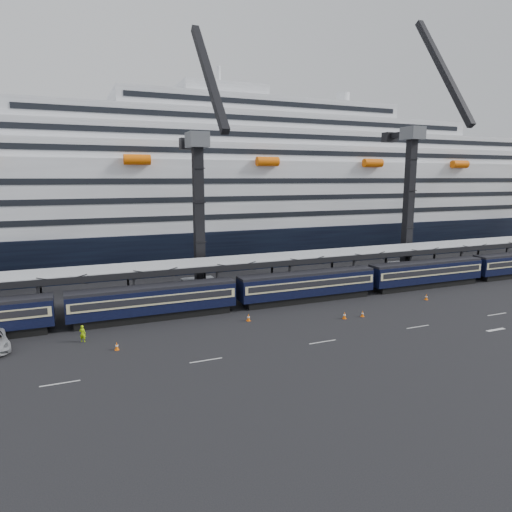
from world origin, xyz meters
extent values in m
plane|color=black|center=(0.00, 0.00, 0.00)|extent=(260.00, 260.00, 0.00)
cube|color=beige|center=(-38.00, -4.00, 0.01)|extent=(3.00, 0.15, 0.02)
cube|color=beige|center=(-26.00, -4.00, 0.01)|extent=(3.00, 0.15, 0.02)
cube|color=beige|center=(-14.00, -4.00, 0.01)|extent=(3.00, 0.15, 0.02)
cube|color=beige|center=(-2.00, -4.00, 0.01)|extent=(3.00, 0.15, 0.02)
cube|color=beige|center=(10.00, -4.00, 0.01)|extent=(3.00, 0.15, 0.02)
cube|color=beige|center=(5.00, -8.00, 0.01)|extent=(2.50, 0.40, 0.02)
cube|color=black|center=(-28.00, 10.00, 0.45)|extent=(17.48, 2.40, 0.90)
cube|color=black|center=(-28.00, 10.00, 2.25)|extent=(19.00, 2.80, 2.70)
cube|color=beige|center=(-28.00, 10.00, 2.55)|extent=(18.62, 2.92, 1.05)
cube|color=black|center=(-28.00, 10.00, 2.60)|extent=(17.86, 2.98, 0.70)
cube|color=black|center=(-28.00, 10.00, 3.75)|extent=(19.00, 2.50, 0.35)
cube|color=black|center=(-8.00, 10.00, 0.45)|extent=(17.48, 2.40, 0.90)
cube|color=black|center=(-8.00, 10.00, 2.25)|extent=(19.00, 2.80, 2.70)
cube|color=beige|center=(-8.00, 10.00, 2.55)|extent=(18.62, 2.92, 1.05)
cube|color=black|center=(-8.00, 10.00, 2.60)|extent=(17.86, 2.98, 0.70)
cube|color=black|center=(-8.00, 10.00, 3.75)|extent=(19.00, 2.50, 0.35)
cube|color=black|center=(12.00, 10.00, 0.45)|extent=(17.48, 2.40, 0.90)
cube|color=black|center=(12.00, 10.00, 2.25)|extent=(19.00, 2.80, 2.70)
cube|color=beige|center=(12.00, 10.00, 2.55)|extent=(18.62, 2.92, 1.05)
cube|color=black|center=(12.00, 10.00, 2.60)|extent=(17.86, 2.98, 0.70)
cube|color=black|center=(12.00, 10.00, 3.75)|extent=(19.00, 2.50, 0.35)
cube|color=#9DA1A6|center=(0.00, 14.00, 5.40)|extent=(130.00, 6.00, 0.25)
cube|color=black|center=(0.00, 11.00, 5.10)|extent=(130.00, 0.25, 0.70)
cube|color=black|center=(0.00, 17.00, 5.10)|extent=(130.00, 0.25, 0.70)
cube|color=black|center=(-40.00, 11.20, 2.70)|extent=(0.25, 0.25, 5.40)
cube|color=black|center=(-40.00, 16.80, 2.70)|extent=(0.25, 0.25, 5.40)
cube|color=black|center=(-30.00, 11.20, 2.70)|extent=(0.25, 0.25, 5.40)
cube|color=black|center=(-30.00, 16.80, 2.70)|extent=(0.25, 0.25, 5.40)
cube|color=black|center=(-20.00, 11.20, 2.70)|extent=(0.25, 0.25, 5.40)
cube|color=black|center=(-20.00, 16.80, 2.70)|extent=(0.25, 0.25, 5.40)
cube|color=black|center=(-10.00, 11.20, 2.70)|extent=(0.25, 0.25, 5.40)
cube|color=black|center=(-10.00, 16.80, 2.70)|extent=(0.25, 0.25, 5.40)
cube|color=black|center=(0.00, 11.20, 2.70)|extent=(0.25, 0.25, 5.40)
cube|color=black|center=(0.00, 16.80, 2.70)|extent=(0.25, 0.25, 5.40)
cube|color=black|center=(10.00, 11.20, 2.70)|extent=(0.25, 0.25, 5.40)
cube|color=black|center=(10.00, 16.80, 2.70)|extent=(0.25, 0.25, 5.40)
cube|color=black|center=(20.00, 11.20, 2.70)|extent=(0.25, 0.25, 5.40)
cube|color=black|center=(20.00, 16.80, 2.70)|extent=(0.25, 0.25, 5.40)
cube|color=black|center=(30.00, 11.20, 2.70)|extent=(0.25, 0.25, 5.40)
cube|color=black|center=(30.00, 16.80, 2.70)|extent=(0.25, 0.25, 5.40)
cube|color=black|center=(0.00, 46.00, 3.50)|extent=(200.00, 28.00, 7.00)
cube|color=silver|center=(0.00, 46.00, 13.00)|extent=(190.00, 26.88, 12.00)
cube|color=silver|center=(0.00, 46.00, 20.50)|extent=(160.00, 24.64, 3.00)
cube|color=black|center=(0.00, 33.63, 20.50)|extent=(153.60, 0.12, 0.90)
cube|color=silver|center=(0.00, 46.00, 23.50)|extent=(124.00, 21.84, 3.00)
cube|color=black|center=(0.00, 35.03, 23.50)|extent=(119.04, 0.12, 0.90)
cube|color=silver|center=(0.00, 46.00, 26.50)|extent=(90.00, 19.04, 3.00)
cube|color=black|center=(0.00, 36.43, 26.50)|extent=(86.40, 0.12, 0.90)
cube|color=silver|center=(0.00, 46.00, 29.50)|extent=(56.00, 16.24, 3.00)
cube|color=black|center=(0.00, 37.83, 29.50)|extent=(53.76, 0.12, 0.90)
cube|color=silver|center=(-8.00, 46.00, 32.00)|extent=(16.00, 12.00, 2.50)
cylinder|color=silver|center=(20.00, 46.00, 32.50)|extent=(2.80, 2.80, 3.00)
cylinder|color=#FF6708|center=(-26.00, 31.96, 18.80)|extent=(4.00, 1.60, 1.60)
cylinder|color=#FF6708|center=(-4.00, 31.96, 18.80)|extent=(4.00, 1.60, 1.60)
cylinder|color=#FF6708|center=(18.00, 31.96, 18.80)|extent=(4.00, 1.60, 1.60)
cylinder|color=#FF6708|center=(40.00, 31.96, 18.80)|extent=(4.00, 1.60, 1.60)
cube|color=#4F5257|center=(-20.00, 19.00, 1.00)|extent=(4.50, 4.50, 2.00)
cube|color=black|center=(-20.00, 19.00, 11.00)|extent=(1.30, 1.30, 18.00)
cube|color=#4F5257|center=(-20.00, 19.00, 21.00)|extent=(2.60, 3.20, 2.00)
cube|color=black|center=(-20.00, 13.21, 27.89)|extent=(0.90, 12.26, 14.37)
cube|color=black|center=(-20.00, 21.52, 21.00)|extent=(0.90, 5.04, 0.90)
cube|color=black|center=(-20.00, 24.04, 20.80)|extent=(2.20, 1.60, 1.60)
cube|color=#4F5257|center=(15.00, 18.00, 1.00)|extent=(4.50, 4.50, 2.00)
cube|color=black|center=(15.00, 18.00, 12.00)|extent=(1.30, 1.30, 20.00)
cube|color=#4F5257|center=(15.00, 18.00, 23.00)|extent=(2.60, 3.20, 2.00)
cube|color=black|center=(15.00, 12.26, 31.19)|extent=(0.90, 12.21, 16.90)
cube|color=black|center=(15.00, 20.80, 23.00)|extent=(0.90, 5.60, 0.90)
cube|color=black|center=(15.00, 23.60, 22.80)|extent=(2.20, 1.60, 1.60)
imported|color=#A9E00B|center=(-35.94, 5.22, 0.86)|extent=(0.74, 0.66, 1.71)
cube|color=#FF6708|center=(-33.08, 1.67, 0.02)|extent=(0.40, 0.40, 0.04)
cone|color=#FF6708|center=(-33.08, 1.67, 0.42)|extent=(0.34, 0.34, 0.76)
cylinder|color=white|center=(-33.08, 1.67, 0.42)|extent=(0.29, 0.29, 0.13)
cube|color=#FF6708|center=(-18.30, 5.08, 0.02)|extent=(0.43, 0.43, 0.05)
cone|color=#FF6708|center=(-18.30, 5.08, 0.45)|extent=(0.36, 0.36, 0.81)
cylinder|color=white|center=(-18.30, 5.08, 0.45)|extent=(0.30, 0.30, 0.14)
cube|color=#FF6708|center=(-5.38, 1.41, 0.02)|extent=(0.38, 0.38, 0.04)
cone|color=#FF6708|center=(-5.38, 1.41, 0.40)|extent=(0.32, 0.32, 0.72)
cylinder|color=white|center=(-5.38, 1.41, 0.40)|extent=(0.27, 0.27, 0.12)
cube|color=#FF6708|center=(-7.76, 1.57, 0.02)|extent=(0.41, 0.41, 0.04)
cone|color=#FF6708|center=(-7.76, 1.57, 0.43)|extent=(0.35, 0.35, 0.78)
cylinder|color=white|center=(-7.76, 1.57, 0.43)|extent=(0.29, 0.29, 0.13)
cube|color=#FF6708|center=(6.92, 4.35, 0.02)|extent=(0.41, 0.41, 0.04)
cone|color=#FF6708|center=(6.92, 4.35, 0.43)|extent=(0.35, 0.35, 0.78)
cylinder|color=white|center=(6.92, 4.35, 0.43)|extent=(0.29, 0.29, 0.13)
camera|label=1|loc=(-36.71, -41.20, 16.12)|focal=32.00mm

